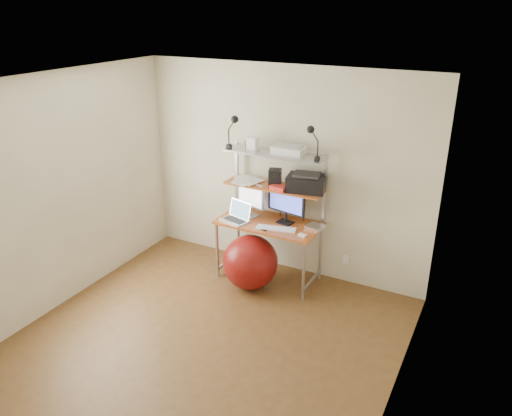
# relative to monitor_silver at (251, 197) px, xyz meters

# --- Properties ---
(room) EXTENTS (3.60, 3.60, 3.60)m
(room) POSITION_rel_monitor_silver_xyz_m (0.28, -1.52, 0.27)
(room) COLOR brown
(room) RESTS_ON ground
(computer_desk) EXTENTS (1.20, 0.60, 1.57)m
(computer_desk) POSITION_rel_monitor_silver_xyz_m (0.28, -0.02, -0.02)
(computer_desk) COLOR #BF5D25
(computer_desk) RESTS_ON ground
(desktop) EXTENTS (1.20, 0.60, 0.00)m
(desktop) POSITION_rel_monitor_silver_xyz_m (0.28, -0.08, -0.24)
(desktop) COLOR #BF5D25
(desktop) RESTS_ON computer_desk
(mid_shelf) EXTENTS (1.18, 0.34, 0.00)m
(mid_shelf) POSITION_rel_monitor_silver_xyz_m (0.28, 0.05, 0.17)
(mid_shelf) COLOR #BF5D25
(mid_shelf) RESTS_ON computer_desk
(top_shelf) EXTENTS (1.18, 0.34, 0.00)m
(top_shelf) POSITION_rel_monitor_silver_xyz_m (0.28, 0.05, 0.57)
(top_shelf) COLOR #A3A3A7
(top_shelf) RESTS_ON computer_desk
(floor) EXTENTS (3.60, 3.60, 0.00)m
(floor) POSITION_rel_monitor_silver_xyz_m (0.28, -1.52, -0.98)
(floor) COLOR brown
(floor) RESTS_ON ground
(wall_outlet) EXTENTS (0.08, 0.01, 0.12)m
(wall_outlet) POSITION_rel_monitor_silver_xyz_m (1.13, 0.26, -0.68)
(wall_outlet) COLOR white
(wall_outlet) RESTS_ON room
(monitor_silver) EXTENTS (0.40, 0.19, 0.45)m
(monitor_silver) POSITION_rel_monitor_silver_xyz_m (0.00, 0.00, 0.00)
(monitor_silver) COLOR #A9AAAE
(monitor_silver) RESTS_ON desktop
(monitor_black) EXTENTS (0.49, 0.17, 0.49)m
(monitor_black) POSITION_rel_monitor_silver_xyz_m (0.46, 0.01, 0.01)
(monitor_black) COLOR black
(monitor_black) RESTS_ON desktop
(laptop) EXTENTS (0.38, 0.34, 0.28)m
(laptop) POSITION_rel_monitor_silver_xyz_m (-0.07, -0.19, -0.19)
(laptop) COLOR silver
(laptop) RESTS_ON desktop
(keyboard) EXTENTS (0.47, 0.23, 0.01)m
(keyboard) POSITION_rel_monitor_silver_xyz_m (0.44, -0.22, -0.23)
(keyboard) COLOR white
(keyboard) RESTS_ON desktop
(mouse) EXTENTS (0.09, 0.06, 0.02)m
(mouse) POSITION_rel_monitor_silver_xyz_m (0.77, -0.25, -0.23)
(mouse) COLOR white
(mouse) RESTS_ON desktop
(mac_mini) EXTENTS (0.22, 0.22, 0.03)m
(mac_mini) POSITION_rel_monitor_silver_xyz_m (0.82, 0.01, -0.22)
(mac_mini) COLOR silver
(mac_mini) RESTS_ON desktop
(phone) EXTENTS (0.10, 0.15, 0.01)m
(phone) POSITION_rel_monitor_silver_xyz_m (0.34, -0.25, -0.23)
(phone) COLOR black
(phone) RESTS_ON desktop
(printer) EXTENTS (0.48, 0.37, 0.20)m
(printer) POSITION_rel_monitor_silver_xyz_m (0.67, 0.07, 0.27)
(printer) COLOR black
(printer) RESTS_ON mid_shelf
(nas_cube) EXTENTS (0.18, 0.18, 0.21)m
(nas_cube) POSITION_rel_monitor_silver_xyz_m (0.30, 0.03, 0.28)
(nas_cube) COLOR black
(nas_cube) RESTS_ON mid_shelf
(red_box) EXTENTS (0.21, 0.16, 0.05)m
(red_box) POSITION_rel_monitor_silver_xyz_m (0.39, -0.06, 0.20)
(red_box) COLOR red
(red_box) RESTS_ON mid_shelf
(scanner) EXTENTS (0.36, 0.24, 0.09)m
(scanner) POSITION_rel_monitor_silver_xyz_m (0.44, 0.07, 0.62)
(scanner) COLOR white
(scanner) RESTS_ON top_shelf
(box_white) EXTENTS (0.12, 0.10, 0.14)m
(box_white) POSITION_rel_monitor_silver_xyz_m (0.00, 0.04, 0.64)
(box_white) COLOR white
(box_white) RESTS_ON top_shelf
(box_grey) EXTENTS (0.11, 0.11, 0.09)m
(box_grey) POSITION_rel_monitor_silver_xyz_m (-0.06, 0.09, 0.62)
(box_grey) COLOR #2D2C2F
(box_grey) RESTS_ON top_shelf
(clip_lamp_left) EXTENTS (0.16, 0.09, 0.39)m
(clip_lamp_left) POSITION_rel_monitor_silver_xyz_m (-0.19, -0.06, 0.86)
(clip_lamp_left) COLOR black
(clip_lamp_left) RESTS_ON top_shelf
(clip_lamp_right) EXTENTS (0.15, 0.08, 0.37)m
(clip_lamp_right) POSITION_rel_monitor_silver_xyz_m (0.76, -0.04, 0.84)
(clip_lamp_right) COLOR black
(clip_lamp_right) RESTS_ON top_shelf
(exercise_ball) EXTENTS (0.64, 0.64, 0.64)m
(exercise_ball) POSITION_rel_monitor_silver_xyz_m (0.18, -0.36, -0.66)
(exercise_ball) COLOR maroon
(exercise_ball) RESTS_ON floor
(paper_stack) EXTENTS (0.42, 0.39, 0.02)m
(paper_stack) POSITION_rel_monitor_silver_xyz_m (-0.09, 0.04, 0.18)
(paper_stack) COLOR white
(paper_stack) RESTS_ON mid_shelf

